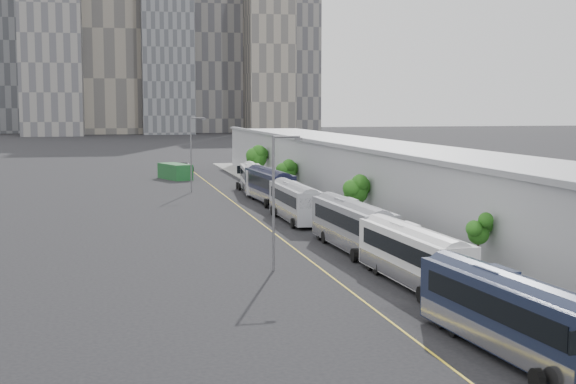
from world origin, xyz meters
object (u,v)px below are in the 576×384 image
object	(u,v)px
street_lamp_near	(276,193)
street_lamp_far	(192,150)
bus_2	(413,260)
bus_6	(253,181)
bus_4	(295,205)
bus_3	(352,229)
suv	(184,167)
bus_5	(269,188)
shipping_container	(175,171)
bus_1	(511,321)

from	to	relation	value
street_lamp_near	street_lamp_far	xyz separation A→B (m)	(-0.40, 49.84, 0.27)
bus_2	bus_6	size ratio (longest dim) A/B	1.00
bus_6	street_lamp_far	bearing A→B (deg)	171.52
bus_4	street_lamp_near	distance (m)	23.33
bus_3	suv	distance (m)	77.02
bus_5	shipping_container	distance (m)	33.03
bus_2	shipping_container	bearing A→B (deg)	93.89
shipping_container	bus_5	bearing A→B (deg)	-95.79
bus_4	bus_6	size ratio (longest dim) A/B	1.00
bus_3	bus_5	bearing A→B (deg)	88.65
street_lamp_near	shipping_container	bearing A→B (deg)	90.88
suv	street_lamp_near	bearing A→B (deg)	-99.11
bus_5	street_lamp_far	xyz separation A→B (m)	(-7.35, 12.72, 3.83)
suv	bus_2	bearing A→B (deg)	-94.35
bus_2	bus_6	bearing A→B (deg)	87.86
bus_1	shipping_container	distance (m)	89.64
street_lamp_near	bus_4	bearing A→B (deg)	73.70
bus_4	street_lamp_near	xyz separation A→B (m)	(-6.46, -22.11, 3.66)
street_lamp_far	suv	size ratio (longest dim) A/B	1.79
bus_1	bus_2	xyz separation A→B (m)	(1.01, 14.13, -0.00)
bus_2	street_lamp_near	size ratio (longest dim) A/B	1.38
suv	bus_3	bearing A→B (deg)	-93.83
bus_2	shipping_container	xyz separation A→B (m)	(-8.35, 75.21, -0.36)
bus_1	street_lamp_far	xyz separation A→B (m)	(-6.67, 70.02, 3.94)
bus_3	bus_6	distance (m)	41.76
bus_3	suv	size ratio (longest dim) A/B	2.44
suv	bus_4	bearing A→B (deg)	-93.42
bus_1	street_lamp_near	world-z (taller)	street_lamp_near
street_lamp_near	street_lamp_far	size ratio (longest dim) A/B	0.95
bus_3	bus_5	world-z (taller)	bus_5
bus_2	street_lamp_far	xyz separation A→B (m)	(-7.68, 55.89, 3.94)
bus_6	street_lamp_near	size ratio (longest dim) A/B	1.38
bus_2	bus_4	world-z (taller)	bus_4
bus_6	street_lamp_near	world-z (taller)	street_lamp_near
bus_5	bus_4	bearing A→B (deg)	-94.98
bus_6	street_lamp_near	xyz separation A→B (m)	(-6.99, -47.96, 3.68)
bus_6	suv	bearing A→B (deg)	104.57
bus_6	suv	xyz separation A→B (m)	(-5.43, 35.05, -0.77)
bus_2	street_lamp_far	world-z (taller)	street_lamp_far
bus_6	bus_1	bearing A→B (deg)	-84.84
bus_4	bus_5	world-z (taller)	bus_5
street_lamp_far	suv	world-z (taller)	street_lamp_far
bus_3	bus_2	bearing A→B (deg)	-91.40
bus_1	street_lamp_far	world-z (taller)	street_lamp_far
bus_2	shipping_container	distance (m)	75.68
suv	bus_5	bearing A→B (deg)	-91.33
bus_1	bus_4	bearing A→B (deg)	84.71
suv	bus_1	bearing A→B (deg)	-95.41
street_lamp_near	shipping_container	world-z (taller)	street_lamp_near
bus_1	bus_6	distance (m)	68.15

